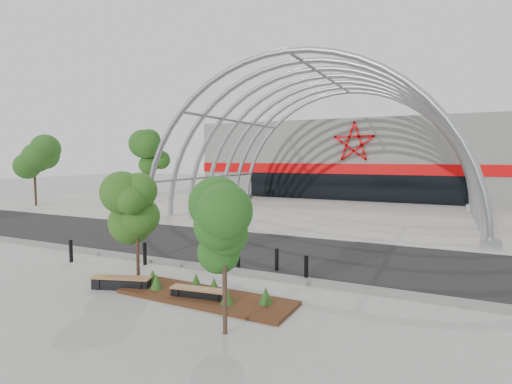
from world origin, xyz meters
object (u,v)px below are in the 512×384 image
object	(u,v)px
bench_0	(121,283)
street_tree_1	(224,236)
bollard_2	(238,256)
street_tree_0	(137,207)
bench_1	(199,294)

from	to	relation	value
bench_0	street_tree_1	bearing A→B (deg)	-16.73
bench_0	bollard_2	world-z (taller)	bollard_2
street_tree_0	bench_1	size ratio (longest dim) A/B	1.97
street_tree_1	bollard_2	xyz separation A→B (m)	(-2.44, 5.29, -1.93)
street_tree_1	bench_1	distance (m)	3.27
bench_0	bollard_2	bearing A→B (deg)	60.61
street_tree_1	bench_1	world-z (taller)	street_tree_1
street_tree_0	bench_0	distance (m)	2.51
bollard_2	street_tree_0	bearing A→B (deg)	-127.05
street_tree_0	bench_0	size ratio (longest dim) A/B	1.80
bench_0	bench_1	xyz separation A→B (m)	(2.83, 0.22, -0.02)
street_tree_0	bench_0	bearing A→B (deg)	-84.73
street_tree_1	bench_0	size ratio (longest dim) A/B	1.68
street_tree_0	bollard_2	world-z (taller)	street_tree_0
bench_0	bench_1	distance (m)	2.84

